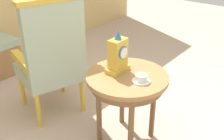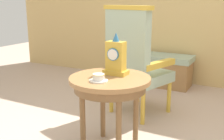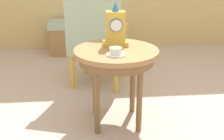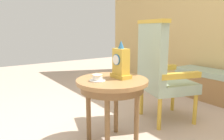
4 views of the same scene
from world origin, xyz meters
The scene contains 6 objects.
ground_plane centered at (0.00, 0.00, 0.00)m, with size 10.00×10.00×0.00m, color #BCA38E.
side_table centered at (-0.03, 0.04, 0.53)m, with size 0.64×0.64×0.61m.
teacup_left centered at (-0.05, -0.10, 0.63)m, with size 0.14×0.14×0.06m.
mantel_clock centered at (-0.03, 0.13, 0.74)m, with size 0.19×0.11×0.34m.
armchair centered at (-0.14, 0.77, 0.59)m, with size 0.67×0.67×1.14m.
window_bench centered at (-0.27, 1.95, 0.22)m, with size 0.92×0.40×0.44m.
Camera 3 is at (-0.27, -2.12, 1.26)m, focal length 48.77 mm.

